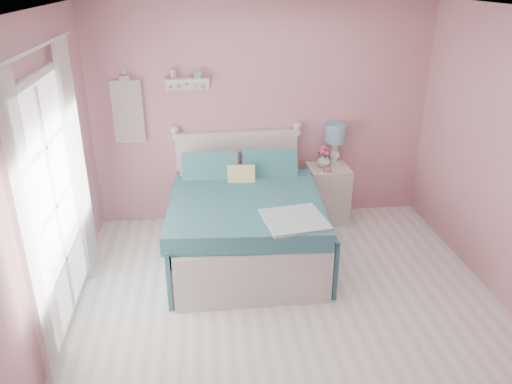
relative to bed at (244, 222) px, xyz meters
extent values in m
plane|color=silver|center=(0.32, -1.27, -0.39)|extent=(4.50, 4.50, 0.00)
plane|color=#CC818B|center=(0.32, 0.98, 0.91)|extent=(4.00, 0.00, 4.00)
plane|color=#CC818B|center=(-1.68, -1.27, 0.91)|extent=(0.00, 4.50, 4.50)
plane|color=white|center=(0.32, -1.27, 2.21)|extent=(4.50, 4.50, 0.00)
cube|color=silver|center=(0.00, -0.03, -0.19)|extent=(1.53, 1.95, 0.41)
cube|color=silver|center=(0.00, -0.03, 0.09)|extent=(1.47, 1.89, 0.16)
cube|color=silver|center=(0.00, 0.92, 0.14)|extent=(1.45, 0.07, 1.07)
cube|color=silver|center=(0.00, 0.92, 0.70)|extent=(1.51, 0.09, 0.06)
cube|color=silver|center=(0.00, -0.96, -0.11)|extent=(1.45, 0.06, 0.56)
cube|color=teal|center=(0.00, -0.18, 0.26)|extent=(1.64, 1.70, 0.18)
cube|color=pink|center=(-0.33, 0.60, 0.37)|extent=(0.70, 0.32, 0.43)
cube|color=pink|center=(0.33, 0.60, 0.37)|extent=(0.70, 0.32, 0.43)
cube|color=#CCBC59|center=(0.00, 0.32, 0.37)|extent=(0.31, 0.24, 0.31)
cube|color=beige|center=(1.09, 0.72, -0.04)|extent=(0.49, 0.45, 0.70)
cube|color=silver|center=(1.09, 0.50, 0.18)|extent=(0.43, 0.02, 0.16)
sphere|color=white|center=(1.09, 0.48, 0.18)|extent=(0.03, 0.03, 0.03)
cylinder|color=white|center=(1.18, 0.84, 0.32)|extent=(0.16, 0.16, 0.02)
cylinder|color=white|center=(1.18, 0.84, 0.46)|extent=(0.08, 0.08, 0.27)
cylinder|color=#6CA0B4|center=(1.18, 0.84, 0.70)|extent=(0.25, 0.25, 0.23)
imported|color=silver|center=(1.03, 0.73, 0.40)|extent=(0.21, 0.21, 0.17)
imported|color=#CB888A|center=(1.04, 0.57, 0.34)|extent=(0.11, 0.11, 0.07)
sphere|color=#E54E80|center=(1.03, 0.73, 0.55)|extent=(0.06, 0.06, 0.06)
sphere|color=#E54E80|center=(1.07, 0.75, 0.51)|extent=(0.06, 0.06, 0.06)
sphere|color=#E54E80|center=(0.99, 0.74, 0.52)|extent=(0.06, 0.06, 0.06)
sphere|color=#E54E80|center=(1.05, 0.70, 0.49)|extent=(0.06, 0.06, 0.06)
sphere|color=#E54E80|center=(1.00, 0.71, 0.50)|extent=(0.06, 0.06, 0.06)
cube|color=silver|center=(-0.55, 0.90, 1.36)|extent=(0.50, 0.14, 0.04)
cube|color=silver|center=(-0.55, 0.96, 1.29)|extent=(0.50, 0.03, 0.12)
cylinder|color=#D18C99|center=(-0.70, 0.90, 1.43)|extent=(0.06, 0.06, 0.10)
cube|color=#6CA0B4|center=(-0.43, 0.90, 1.41)|extent=(0.08, 0.06, 0.07)
cube|color=white|center=(-1.23, 0.91, 1.01)|extent=(0.34, 0.03, 0.72)
cube|color=silver|center=(-1.65, -0.87, 1.74)|extent=(0.04, 1.32, 0.06)
cube|color=silver|center=(-1.65, -0.87, -0.36)|extent=(0.04, 1.32, 0.06)
cube|color=silver|center=(-1.65, -1.50, 0.66)|extent=(0.04, 0.06, 2.10)
cube|color=silver|center=(-1.65, -0.24, 0.66)|extent=(0.04, 0.06, 2.10)
cube|color=white|center=(-1.65, -0.87, 0.69)|extent=(0.02, 1.20, 2.04)
cube|color=white|center=(-1.60, -1.62, 0.79)|extent=(0.04, 0.40, 2.32)
cube|color=white|center=(-1.60, -0.13, 0.79)|extent=(0.04, 0.40, 2.32)
camera|label=1|loc=(-0.41, -4.76, 2.46)|focal=35.00mm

